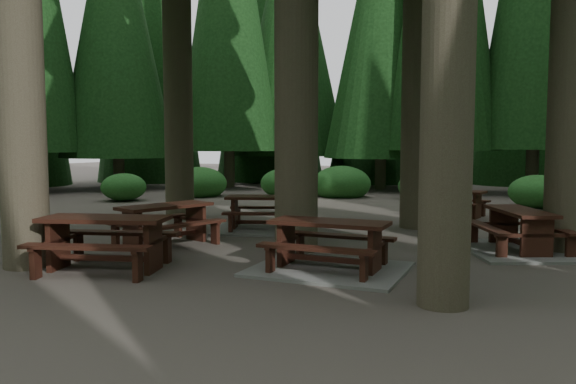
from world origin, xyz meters
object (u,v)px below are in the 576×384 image
at_px(picnic_table_e, 105,235).
at_px(picnic_table_f, 519,237).
at_px(picnic_table_a, 329,253).
at_px(picnic_table_b, 166,218).
at_px(picnic_table_c, 266,218).
at_px(picnic_table_d, 453,199).

height_order(picnic_table_e, picnic_table_f, picnic_table_e).
relative_size(picnic_table_a, picnic_table_e, 1.01).
height_order(picnic_table_b, picnic_table_c, picnic_table_b).
bearing_deg(picnic_table_f, picnic_table_b, -96.51).
xyz_separation_m(picnic_table_a, picnic_table_b, (-3.86, 0.85, 0.27)).
xyz_separation_m(picnic_table_b, picnic_table_f, (6.66, 2.17, -0.27)).
bearing_deg(picnic_table_a, picnic_table_f, 46.49).
height_order(picnic_table_a, picnic_table_e, picnic_table_e).
xyz_separation_m(picnic_table_e, picnic_table_f, (6.19, 4.47, -0.31)).
bearing_deg(picnic_table_e, picnic_table_b, 84.51).
relative_size(picnic_table_b, picnic_table_c, 0.78).
bearing_deg(picnic_table_f, picnic_table_e, -78.73).
bearing_deg(picnic_table_a, picnic_table_e, -157.57).
bearing_deg(picnic_table_a, picnic_table_b, 166.85).
relative_size(picnic_table_a, picnic_table_b, 1.05).
bearing_deg(picnic_table_d, picnic_table_c, -118.66).
relative_size(picnic_table_a, picnic_table_f, 0.82).
distance_m(picnic_table_b, picnic_table_e, 2.35).
height_order(picnic_table_b, picnic_table_e, picnic_table_e).
bearing_deg(picnic_table_e, picnic_table_f, 18.72).
relative_size(picnic_table_b, picnic_table_e, 0.96).
distance_m(picnic_table_b, picnic_table_c, 2.84).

